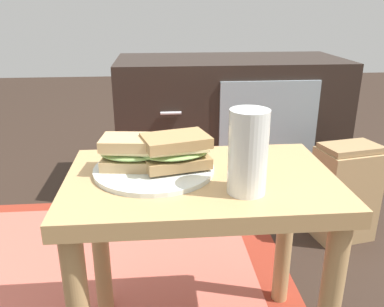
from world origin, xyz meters
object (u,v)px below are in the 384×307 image
Objects in this scene: tv_cabinet at (228,124)px; paper_bag at (344,192)px; sandwich_front at (131,152)px; beer_glass at (248,154)px; plate at (154,169)px; sandwich_back at (176,151)px.

paper_bag is (0.33, -0.49, -0.12)m from tv_cabinet.
tv_cabinet reaches higher than paper_bag.
beer_glass is (0.22, -0.12, 0.03)m from sandwich_front.
plate is 1.60× the size of beer_glass.
paper_bag is at bearing 30.95° from sandwich_front.
plate is 0.84m from paper_bag.
tv_cabinet reaches higher than sandwich_front.
tv_cabinet is 0.99m from sandwich_back.
beer_glass reaches higher than paper_bag.
tv_cabinet reaches higher than sandwich_back.
beer_glass is (0.17, -0.11, 0.07)m from plate.
sandwich_front is 0.89m from paper_bag.
plate is at bearing -8.38° from sandwich_front.
sandwich_back reaches higher than plate.
sandwich_front reaches higher than plate.
tv_cabinet is at bearing 73.24° from sandwich_back.
beer_glass is (-0.15, -1.03, 0.25)m from tv_cabinet.
sandwich_front is at bearing -112.22° from tv_cabinet.
sandwich_front reaches higher than paper_bag.
beer_glass is 0.46× the size of paper_bag.
tv_cabinet is at bearing 67.78° from sandwich_front.
tv_cabinet is 6.78× the size of sandwich_front.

